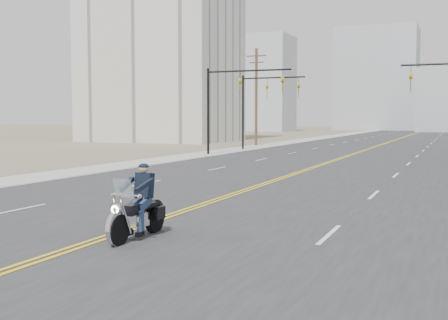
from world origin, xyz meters
The scene contains 11 objects.
ground_plane centered at (0.00, 0.00, 0.00)m, with size 400.00×400.00×0.00m, color #776D56.
road centered at (0.00, 70.00, 0.01)m, with size 20.00×200.00×0.01m, color #303033.
sidewalk_left centered at (-11.50, 70.00, 0.01)m, with size 3.00×200.00×0.01m, color #A5A5A0.
traffic_mast_left centered at (-8.98, 32.00, 4.94)m, with size 7.10×0.26×7.00m.
traffic_mast_far centered at (-9.31, 40.00, 4.87)m, with size 6.10×0.26×7.00m.
utility_pole_left centered at (-12.50, 48.00, 5.48)m, with size 2.20×0.30×10.50m.
apartment_block centered at (-28.00, 55.00, 15.00)m, with size 18.00×14.00×30.00m, color silver.
haze_bldg_a centered at (-35.00, 115.00, 11.00)m, with size 14.00×12.00×22.00m, color #B7BCC6.
haze_bldg_d centered at (-12.00, 140.00, 13.00)m, with size 20.00×15.00×26.00m, color #ADB2B7.
haze_bldg_f centered at (-50.00, 130.00, 8.00)m, with size 12.00×12.00×16.00m, color #ADB2B7.
motorcyclist centered at (0.77, 1.80, 0.92)m, with size 1.01×2.35×1.83m, color black, non-canonical shape.
Camera 1 is at (7.93, -9.84, 2.93)m, focal length 45.00 mm.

